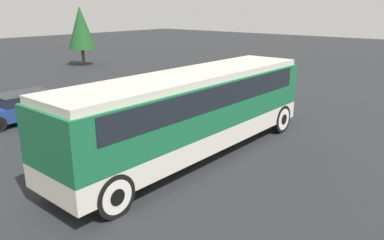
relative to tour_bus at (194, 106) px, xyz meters
name	(u,v)px	position (x,y,z in m)	size (l,w,h in m)	color
ground_plane	(192,156)	(-0.10, 0.00, -1.86)	(120.00, 120.00, 0.00)	#26282B
tour_bus	(194,106)	(0.00, 0.00, 0.00)	(11.10, 2.58, 3.06)	silver
parked_car_near	(28,106)	(-1.63, 9.02, -1.18)	(4.66, 1.94, 1.34)	navy
parked_car_mid	(183,96)	(4.66, 4.69, -1.16)	(4.25, 1.81, 1.42)	maroon
tree_left	(81,28)	(10.33, 22.16, 1.53)	(2.48, 2.48, 5.32)	brown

